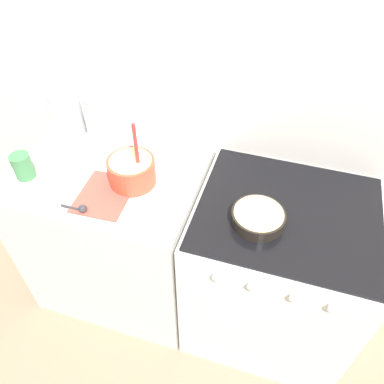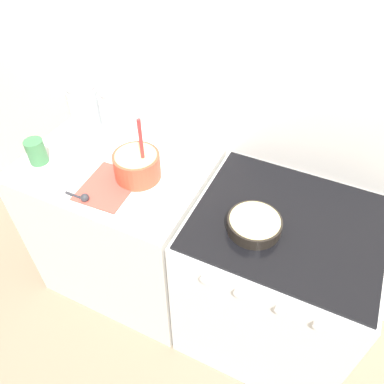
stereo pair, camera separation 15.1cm
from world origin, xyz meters
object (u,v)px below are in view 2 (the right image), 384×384
storage_jar_left (85,108)px  tin_can (36,152)px  mixing_bowl (137,164)px  storage_jar_middle (120,116)px  stove (272,283)px  baking_pan (254,224)px

storage_jar_left → tin_can: storage_jar_left is taller
mixing_bowl → storage_jar_middle: size_ratio=1.25×
stove → tin_can: 1.25m
stove → baking_pan: (-0.11, -0.10, 0.47)m
stove → mixing_bowl: mixing_bowl is taller
baking_pan → stove: bearing=40.2°
baking_pan → storage_jar_middle: size_ratio=0.86×
stove → storage_jar_left: 1.26m
stove → baking_pan: 0.49m
storage_jar_middle → tin_can: 0.42m
baking_pan → storage_jar_left: 1.05m
storage_jar_left → storage_jar_middle: storage_jar_middle is taller
stove → storage_jar_middle: bearing=166.7°
tin_can → storage_jar_middle: bearing=57.3°
baking_pan → tin_can: bearing=-177.7°
mixing_bowl → storage_jar_left: 0.51m
storage_jar_middle → mixing_bowl: bearing=-45.3°
storage_jar_middle → tin_can: (-0.22, -0.35, -0.05)m
baking_pan → storage_jar_middle: bearing=158.7°
mixing_bowl → baking_pan: size_ratio=1.46×
mixing_bowl → tin_can: (-0.46, -0.11, -0.01)m
storage_jar_middle → storage_jar_left: bearing=180.0°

